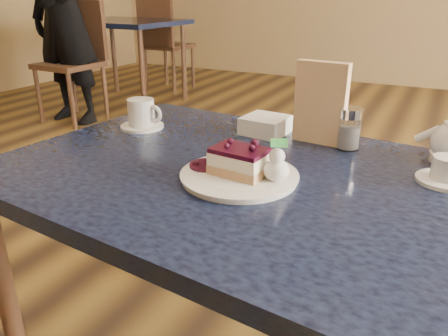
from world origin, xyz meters
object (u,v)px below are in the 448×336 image
at_px(main_table, 250,202).
at_px(dessert_plate, 239,176).
at_px(cheesecake_slice, 240,161).
at_px(bg_table_far_left, 129,95).
at_px(patron, 64,16).
at_px(coffee_set, 142,115).

distance_m(main_table, dessert_plate, 0.09).
height_order(main_table, cheesecake_slice, cheesecake_slice).
xyz_separation_m(dessert_plate, bg_table_far_left, (-2.52, 2.72, -0.63)).
bearing_deg(dessert_plate, main_table, 84.23).
distance_m(main_table, bg_table_far_left, 3.72).
height_order(main_table, dessert_plate, dessert_plate).
bearing_deg(cheesecake_slice, bg_table_far_left, 138.53).
relative_size(dessert_plate, bg_table_far_left, 0.12).
bearing_deg(patron, main_table, -36.94).
relative_size(main_table, coffee_set, 9.14).
distance_m(cheesecake_slice, bg_table_far_left, 3.77).
xyz_separation_m(dessert_plate, coffee_set, (-0.40, 0.21, 0.03)).
xyz_separation_m(dessert_plate, cheesecake_slice, (-0.00, -0.00, 0.03)).
height_order(cheesecake_slice, bg_table_far_left, bg_table_far_left).
height_order(coffee_set, bg_table_far_left, bg_table_far_left).
relative_size(coffee_set, bg_table_far_left, 0.07).
height_order(cheesecake_slice, coffee_set, coffee_set).
relative_size(main_table, bg_table_far_left, 0.61).
xyz_separation_m(main_table, dessert_plate, (-0.00, -0.05, 0.08)).
xyz_separation_m(cheesecake_slice, patron, (-2.51, 1.99, 0.13)).
height_order(dessert_plate, patron, patron).
bearing_deg(cheesecake_slice, coffee_set, 158.72).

